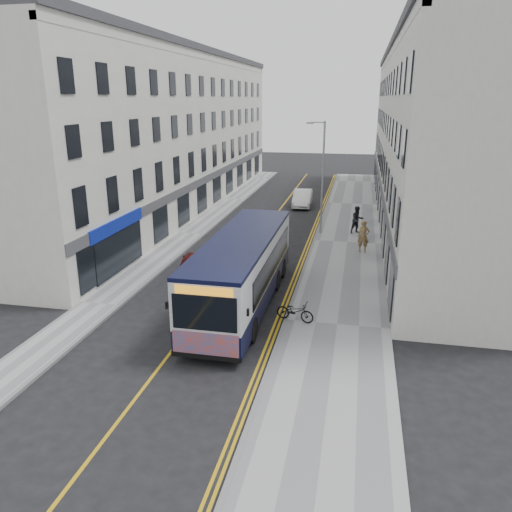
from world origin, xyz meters
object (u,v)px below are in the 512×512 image
at_px(pedestrian_far, 357,220).
at_px(car_white, 302,198).
at_px(bicycle, 295,311).
at_px(pedestrian_near, 363,236).
at_px(car_maroon, 195,262).
at_px(streetlamp, 322,174).
at_px(city_bus, 242,269).

xyz_separation_m(pedestrian_far, car_white, (-5.02, 9.04, -0.35)).
distance_m(bicycle, pedestrian_far, 15.98).
relative_size(bicycle, pedestrian_far, 0.88).
height_order(bicycle, pedestrian_near, pedestrian_near).
bearing_deg(pedestrian_near, car_maroon, -149.73).
xyz_separation_m(streetlamp, pedestrian_near, (3.10, -4.09, -3.26)).
distance_m(car_white, car_maroon, 19.82).
height_order(pedestrian_near, car_white, pedestrian_near).
distance_m(bicycle, car_white, 24.96).
distance_m(pedestrian_far, car_maroon, 13.65).
bearing_deg(streetlamp, pedestrian_far, 11.24).
xyz_separation_m(streetlamp, pedestrian_far, (2.65, 0.53, -3.28)).
bearing_deg(streetlamp, car_maroon, -121.98).
bearing_deg(car_white, car_maroon, -103.59).
relative_size(pedestrian_near, car_white, 0.44).
relative_size(streetlamp, car_maroon, 2.10).
bearing_deg(bicycle, car_maroon, 64.46).
bearing_deg(car_maroon, city_bus, 125.26).
relative_size(streetlamp, pedestrian_far, 4.07).
relative_size(pedestrian_far, car_white, 0.43).
distance_m(city_bus, bicycle, 3.31).
bearing_deg(streetlamp, pedestrian_near, -52.83).
height_order(streetlamp, car_maroon, streetlamp).
bearing_deg(city_bus, car_maroon, 133.18).
xyz_separation_m(streetlamp, city_bus, (-2.46, -13.83, -2.51)).
bearing_deg(car_maroon, streetlamp, -129.89).
xyz_separation_m(bicycle, pedestrian_near, (2.87, 11.17, 0.55)).
bearing_deg(bicycle, pedestrian_near, 0.08).
height_order(city_bus, bicycle, city_bus).
bearing_deg(pedestrian_far, bicycle, -128.17).
bearing_deg(city_bus, streetlamp, 79.89).
height_order(streetlamp, pedestrian_near, streetlamp).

